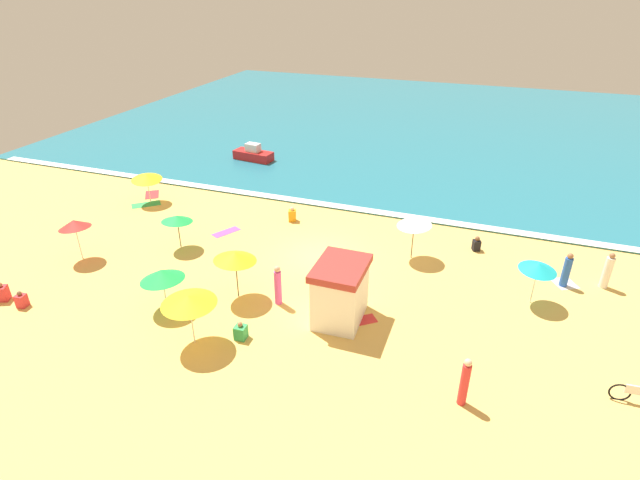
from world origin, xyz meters
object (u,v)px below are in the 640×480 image
beach_umbrella_3 (235,256)px  beach_umbrella_6 (177,219)px  lifeguard_cabana (340,292)px  beachgoer_6 (241,332)px  beachgoer_2 (328,264)px  beachgoer_7 (477,244)px  beach_umbrella_1 (74,224)px  beach_umbrella_5 (189,300)px  beachgoer_0 (278,285)px  beachgoer_4 (465,382)px  parked_bicycle (638,394)px  beachgoer_3 (21,300)px  beachgoer_8 (292,215)px  beach_umbrella_0 (146,177)px  small_boat_0 (253,154)px  beachgoer_1 (566,271)px  beach_umbrella_7 (162,275)px  beachgoer_5 (2,293)px  beach_umbrella_2 (538,267)px  beach_umbrella_4 (414,222)px  beachgoer_9 (607,271)px

beach_umbrella_3 → beach_umbrella_6: (-5.14, 3.09, -0.38)m
lifeguard_cabana → beachgoer_6: size_ratio=3.42×
beachgoer_2 → beachgoer_7: (6.57, 5.21, -0.38)m
beach_umbrella_1 → beach_umbrella_5: beach_umbrella_1 is taller
beachgoer_0 → beachgoer_4: (8.34, -3.30, 0.01)m
parked_bicycle → beachgoer_3: beachgoer_3 is taller
beachgoer_2 → beachgoer_3: bearing=-149.8°
beach_umbrella_6 → beachgoer_6: 8.89m
parked_bicycle → beachgoer_3: size_ratio=2.31×
beach_umbrella_3 → beachgoer_8: beach_umbrella_3 is taller
beach_umbrella_0 → parked_bicycle: size_ratio=1.49×
beachgoer_7 → small_boat_0: size_ratio=0.25×
beach_umbrella_5 → beachgoer_1: beach_umbrella_5 is taller
beach_umbrella_7 → beachgoer_5: size_ratio=2.79×
beach_umbrella_7 → beach_umbrella_6: bearing=117.4°
beach_umbrella_1 → beachgoer_7: size_ratio=2.77×
beach_umbrella_2 → small_boat_0: size_ratio=0.70×
beach_umbrella_0 → beachgoer_3: bearing=-81.1°
beach_umbrella_3 → beachgoer_2: 4.66m
beach_umbrella_4 → parked_bicycle: size_ratio=1.36×
beach_umbrella_0 → beachgoer_5: bearing=-87.0°
beach_umbrella_3 → beachgoer_9: bearing=22.5°
beachgoer_5 → beachgoer_3: bearing=-4.1°
beach_umbrella_2 → parked_bicycle: bearing=-56.9°
beach_umbrella_1 → beach_umbrella_6: (4.15, 2.75, -0.26)m
lifeguard_cabana → beach_umbrella_2: bearing=27.6°
beachgoer_3 → beach_umbrella_6: bearing=63.7°
beach_umbrella_0 → beach_umbrella_3: beach_umbrella_3 is taller
beachgoer_5 → beachgoer_9: bearing=22.1°
beach_umbrella_4 → beachgoer_6: size_ratio=3.15×
lifeguard_cabana → beach_umbrella_7: lifeguard_cabana is taller
beachgoer_9 → beachgoer_7: bearing=164.5°
lifeguard_cabana → beach_umbrella_4: 6.55m
parked_bicycle → beachgoer_7: beachgoer_7 is taller
beachgoer_6 → beach_umbrella_2: bearing=31.1°
beachgoer_0 → beachgoer_7: 11.32m
lifeguard_cabana → beachgoer_7: size_ratio=3.26×
beach_umbrella_1 → beach_umbrella_3: beach_umbrella_3 is taller
beach_umbrella_0 → beach_umbrella_3: (10.45, -7.60, 0.36)m
beachgoer_4 → beachgoer_7: beachgoer_4 is taller
beach_umbrella_0 → parked_bicycle: 27.82m
small_boat_0 → beachgoer_0: bearing=-60.2°
beachgoer_4 → beachgoer_3: bearing=-177.6°
beachgoer_3 → beachgoer_6: beachgoer_3 is taller
beachgoer_4 → beach_umbrella_5: bearing=-178.2°
small_boat_0 → beachgoer_4: bearing=-48.3°
beachgoer_6 → beach_umbrella_3: bearing=120.1°
beach_umbrella_3 → beachgoer_6: beach_umbrella_3 is taller
beachgoer_0 → beach_umbrella_5: bearing=-119.6°
beachgoer_6 → small_boat_0: (-9.38, 19.87, 0.23)m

